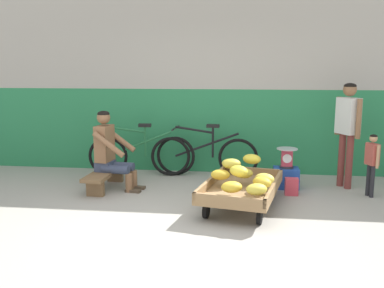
# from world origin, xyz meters

# --- Properties ---
(ground_plane) EXTENTS (80.00, 80.00, 0.00)m
(ground_plane) POSITION_xyz_m (0.00, 0.00, 0.00)
(ground_plane) COLOR #A39E93
(back_wall) EXTENTS (16.00, 0.30, 2.98)m
(back_wall) POSITION_xyz_m (0.00, 2.88, 1.49)
(back_wall) COLOR #287F4C
(back_wall) RESTS_ON ground
(banana_cart) EXTENTS (1.12, 1.58, 0.36)m
(banana_cart) POSITION_xyz_m (0.67, 0.93, 0.24)
(banana_cart) COLOR #99754C
(banana_cart) RESTS_ON ground
(banana_pile) EXTENTS (0.81, 1.48, 0.26)m
(banana_pile) POSITION_xyz_m (0.68, 0.84, 0.46)
(banana_pile) COLOR yellow
(banana_pile) RESTS_ON banana_cart
(low_bench) EXTENTS (0.37, 1.12, 0.27)m
(low_bench) POSITION_xyz_m (-1.31, 1.56, 0.20)
(low_bench) COLOR brown
(low_bench) RESTS_ON ground
(vendor_seated) EXTENTS (0.71, 0.53, 1.14)m
(vendor_seated) POSITION_xyz_m (-1.22, 1.55, 0.57)
(vendor_seated) COLOR brown
(vendor_seated) RESTS_ON ground
(plastic_crate) EXTENTS (0.36, 0.28, 0.30)m
(plastic_crate) POSITION_xyz_m (1.31, 1.91, 0.15)
(plastic_crate) COLOR #234CA8
(plastic_crate) RESTS_ON ground
(weighing_scale) EXTENTS (0.30, 0.30, 0.29)m
(weighing_scale) POSITION_xyz_m (1.31, 1.91, 0.45)
(weighing_scale) COLOR #28282D
(weighing_scale) RESTS_ON plastic_crate
(bicycle_near_left) EXTENTS (1.66, 0.48, 0.86)m
(bicycle_near_left) POSITION_xyz_m (-1.00, 2.34, 0.35)
(bicycle_near_left) COLOR black
(bicycle_near_left) RESTS_ON ground
(bicycle_far_left) EXTENTS (1.66, 0.48, 0.86)m
(bicycle_far_left) POSITION_xyz_m (0.09, 2.42, 0.35)
(bicycle_far_left) COLOR black
(bicycle_far_left) RESTS_ON ground
(customer_adult) EXTENTS (0.33, 0.44, 1.53)m
(customer_adult) POSITION_xyz_m (2.17, 2.05, 0.95)
(customer_adult) COLOR brown
(customer_adult) RESTS_ON ground
(customer_child) EXTENTS (0.16, 0.26, 0.86)m
(customer_child) POSITION_xyz_m (2.41, 1.61, 0.53)
(customer_child) COLOR #232328
(customer_child) RESTS_ON ground
(shopping_bag) EXTENTS (0.18, 0.12, 0.24)m
(shopping_bag) POSITION_xyz_m (1.36, 1.55, 0.12)
(shopping_bag) COLOR #D13D4C
(shopping_bag) RESTS_ON ground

